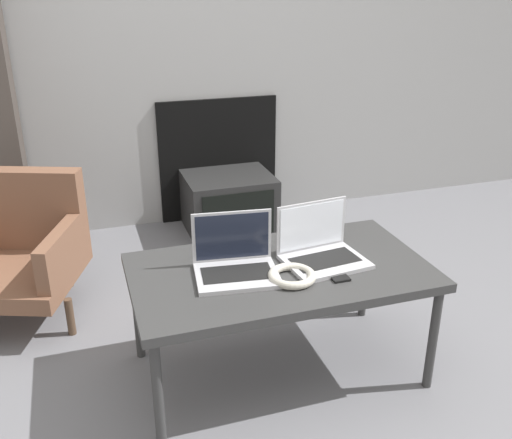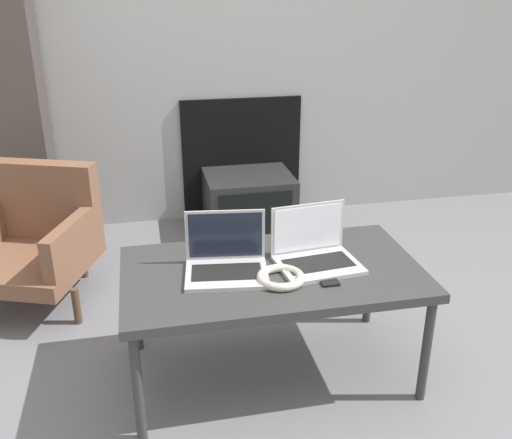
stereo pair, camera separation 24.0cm
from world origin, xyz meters
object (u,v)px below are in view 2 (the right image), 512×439
Objects in this scene: laptop_right at (315,252)px; armchair at (34,234)px; laptop_left at (226,260)px; tv at (249,202)px; phone at (327,278)px; headphones at (281,278)px.

laptop_right is 1.44m from armchair.
laptop_left is 0.61× the size of tv.
laptop_left and laptop_right have the same top height.
phone is 0.22× the size of tv.
laptop_left is 0.35m from laptop_right.
phone is 0.17× the size of armchair.
phone is 1.53m from armchair.
laptop_right reaches higher than armchair.
armchair is at bearing 140.73° from phone.
headphones is 1.39m from armchair.
laptop_left is at bearing 158.53° from phone.
headphones is 1.47× the size of phone.
laptop_left reaches higher than headphones.
laptop_left is at bearing 146.37° from headphones.
phone is (0.17, -0.02, -0.01)m from headphones.
phone is at bearing -90.60° from tv.
armchair is at bearing 142.36° from laptop_left.
laptop_right is at bearing -90.86° from tv.
laptop_left is 2.74× the size of phone.
laptop_left reaches higher than tv.
headphones is (0.18, -0.12, -0.03)m from laptop_left.
armchair is at bearing 136.82° from headphones.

